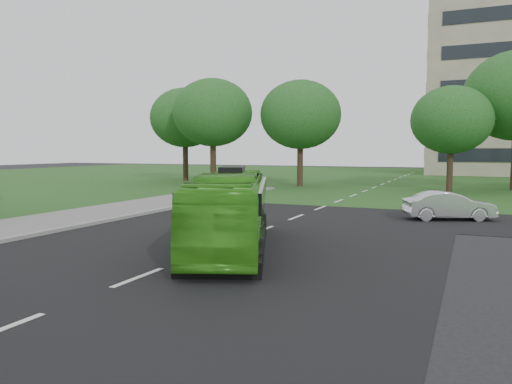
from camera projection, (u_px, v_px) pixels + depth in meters
ground at (182, 261)px, 14.17m from camera, size 160.00×160.00×0.00m
street_surfaces at (350, 194)px, 35.09m from camera, size 120.00×120.00×0.15m
tree_park_a at (213, 113)px, 44.75m from camera, size 7.16×7.16×9.51m
tree_park_b at (300, 115)px, 42.54m from camera, size 6.92×6.92×9.07m
tree_park_c at (451, 120)px, 37.16m from camera, size 5.95×5.95×7.90m
tree_park_f at (185, 118)px, 49.62m from camera, size 6.94×6.94×9.26m
bus at (230, 211)px, 15.92m from camera, size 5.10×8.86×2.43m
sedan at (449, 206)px, 22.46m from camera, size 4.15×2.71×1.29m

